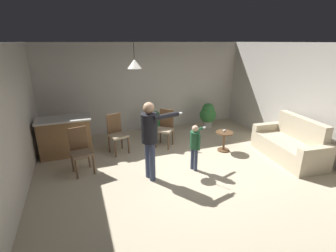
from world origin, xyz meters
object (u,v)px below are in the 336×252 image
object	(u,v)px
dining_chair_centre_back	(117,132)
potted_plant_by_wall	(155,121)
couch_floral	(290,145)
dining_chair_by_counter	(80,149)
person_adult	(150,133)
person_child	(195,143)
side_table_by_couch	(224,139)
dining_chair_near_wall	(165,127)
spare_remote_on_table	(224,131)
kitchen_counter	(66,136)
potted_plant_corner	(208,114)

from	to	relation	value
dining_chair_centre_back	potted_plant_by_wall	world-z (taller)	dining_chair_centre_back
couch_floral	dining_chair_by_counter	xyz separation A→B (m)	(-4.78, 1.06, 0.21)
person_adult	person_child	xyz separation A→B (m)	(1.01, 0.01, -0.36)
person_adult	potted_plant_by_wall	bearing A→B (deg)	146.22
couch_floral	side_table_by_couch	size ratio (longest dim) A/B	3.61
dining_chair_near_wall	spare_remote_on_table	size ratio (longest dim) A/B	7.69
kitchen_counter	potted_plant_by_wall	bearing A→B (deg)	13.53
side_table_by_couch	potted_plant_corner	bearing A→B (deg)	74.05
side_table_by_couch	dining_chair_by_counter	distance (m)	3.51
spare_remote_on_table	dining_chair_by_counter	bearing A→B (deg)	178.32
person_adult	dining_chair_centre_back	distance (m)	1.67
person_child	side_table_by_couch	bearing A→B (deg)	99.95
kitchen_counter	dining_chair_by_counter	xyz separation A→B (m)	(0.32, -1.08, 0.07)
potted_plant_corner	side_table_by_couch	bearing A→B (deg)	-105.95
couch_floral	person_adult	size ratio (longest dim) A/B	1.15
side_table_by_couch	dining_chair_centre_back	size ratio (longest dim) A/B	0.52
dining_chair_near_wall	potted_plant_by_wall	world-z (taller)	dining_chair_near_wall
person_adult	person_child	bearing A→B (deg)	76.56
side_table_by_couch	person_child	world-z (taller)	person_child
couch_floral	dining_chair_near_wall	bearing A→B (deg)	61.31
couch_floral	potted_plant_corner	world-z (taller)	couch_floral
dining_chair_by_counter	dining_chair_near_wall	xyz separation A→B (m)	(2.19, 0.72, 0.00)
side_table_by_couch	potted_plant_by_wall	distance (m)	2.25
couch_floral	dining_chair_centre_back	size ratio (longest dim) A/B	1.88
kitchen_counter	spare_remote_on_table	world-z (taller)	kitchen_counter
couch_floral	spare_remote_on_table	xyz separation A→B (m)	(-1.27, 0.96, 0.21)
couch_floral	dining_chair_near_wall	xyz separation A→B (m)	(-2.59, 1.78, 0.21)
potted_plant_by_wall	spare_remote_on_table	world-z (taller)	potted_plant_by_wall
person_child	dining_chair_near_wall	size ratio (longest dim) A/B	1.05
spare_remote_on_table	potted_plant_corner	bearing A→B (deg)	73.88
couch_floral	person_adult	distance (m)	3.53
potted_plant_by_wall	dining_chair_centre_back	bearing A→B (deg)	-144.38
person_child	potted_plant_by_wall	xyz separation A→B (m)	(-0.13, 2.47, -0.25)
dining_chair_near_wall	dining_chair_centre_back	distance (m)	1.30
person_child	dining_chair_near_wall	bearing A→B (deg)	166.90
dining_chair_by_counter	potted_plant_by_wall	distance (m)	2.79
couch_floral	dining_chair_centre_back	world-z (taller)	same
kitchen_counter	side_table_by_couch	bearing A→B (deg)	-17.80
potted_plant_corner	dining_chair_centre_back	bearing A→B (deg)	-164.58
person_child	dining_chair_centre_back	world-z (taller)	person_child
person_adult	person_child	size ratio (longest dim) A/B	1.56
dining_chair_centre_back	kitchen_counter	bearing A→B (deg)	-32.59
person_adult	potted_plant_corner	size ratio (longest dim) A/B	1.98
person_adult	dining_chair_near_wall	world-z (taller)	person_adult
person_adult	person_child	world-z (taller)	person_adult
kitchen_counter	dining_chair_centre_back	size ratio (longest dim) A/B	1.26
person_adult	spare_remote_on_table	xyz separation A→B (m)	(2.18, 0.69, -0.48)
couch_floral	kitchen_counter	distance (m)	5.54
dining_chair_by_counter	dining_chair_centre_back	bearing A→B (deg)	-152.53
dining_chair_near_wall	potted_plant_corner	size ratio (longest dim) A/B	1.21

